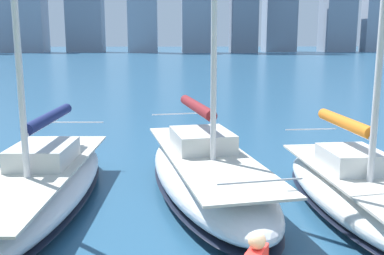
% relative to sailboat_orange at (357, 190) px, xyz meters
% --- Properties ---
extents(sailboat_orange, '(2.70, 7.89, 11.96)m').
position_rel_sailboat_orange_xyz_m(sailboat_orange, '(0.00, 0.00, 0.00)').
color(sailboat_orange, white).
rests_on(sailboat_orange, ground).
extents(sailboat_maroon, '(4.22, 9.53, 9.94)m').
position_rel_sailboat_orange_xyz_m(sailboat_maroon, '(3.81, -1.61, 0.05)').
color(sailboat_maroon, white).
rests_on(sailboat_maroon, ground).
extents(sailboat_navy, '(3.10, 9.63, 10.28)m').
position_rel_sailboat_orange_xyz_m(sailboat_navy, '(8.40, -0.86, -0.03)').
color(sailboat_navy, white).
rests_on(sailboat_navy, ground).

